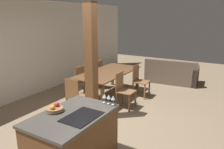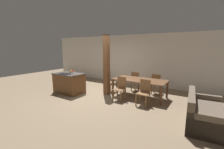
{
  "view_description": "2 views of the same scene",
  "coord_description": "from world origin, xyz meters",
  "px_view_note": "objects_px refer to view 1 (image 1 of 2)",
  "views": [
    {
      "loc": [
        -3.56,
        -2.26,
        2.24
      ],
      "look_at": [
        0.6,
        0.2,
        0.95
      ],
      "focal_mm": 35.0,
      "sensor_mm": 36.0,
      "label": 1
    },
    {
      "loc": [
        3.8,
        -4.74,
        2.02
      ],
      "look_at": [
        0.6,
        0.2,
        0.95
      ],
      "focal_mm": 24.0,
      "sensor_mm": 36.0,
      "label": 2
    }
  ],
  "objects_px": {
    "fruit_bowl": "(55,109)",
    "dining_chair_near_right": "(139,80)",
    "dining_chair_near_left": "(124,90)",
    "couch": "(171,74)",
    "dining_chair_far_right": "(96,73)",
    "kitchen_island": "(73,141)",
    "wine_glass_far": "(104,96)",
    "timber_post": "(91,63)",
    "dining_chair_far_left": "(77,81)",
    "dining_chair_head_end": "(75,96)",
    "wine_glass_middle": "(109,97)",
    "dining_table": "(108,74)",
    "wine_glass_near": "(113,98)"
  },
  "relations": [
    {
      "from": "kitchen_island",
      "to": "wine_glass_far",
      "type": "relative_size",
      "value": 8.49
    },
    {
      "from": "wine_glass_middle",
      "to": "dining_chair_far_left",
      "type": "height_order",
      "value": "wine_glass_middle"
    },
    {
      "from": "kitchen_island",
      "to": "couch",
      "type": "xyz_separation_m",
      "value": [
        5.2,
        -0.01,
        -0.16
      ]
    },
    {
      "from": "couch",
      "to": "dining_chair_head_end",
      "type": "bearing_deg",
      "value": 67.98
    },
    {
      "from": "wine_glass_near",
      "to": "couch",
      "type": "height_order",
      "value": "wine_glass_near"
    },
    {
      "from": "dining_chair_far_left",
      "to": "dining_chair_far_right",
      "type": "distance_m",
      "value": 0.96
    },
    {
      "from": "dining_chair_far_left",
      "to": "dining_chair_near_left",
      "type": "bearing_deg",
      "value": 90.0
    },
    {
      "from": "dining_chair_near_left",
      "to": "couch",
      "type": "xyz_separation_m",
      "value": [
        2.8,
        -0.43,
        -0.19
      ]
    },
    {
      "from": "wine_glass_far",
      "to": "timber_post",
      "type": "relative_size",
      "value": 0.06
    },
    {
      "from": "wine_glass_near",
      "to": "timber_post",
      "type": "relative_size",
      "value": 0.06
    },
    {
      "from": "wine_glass_far",
      "to": "timber_post",
      "type": "height_order",
      "value": "timber_post"
    },
    {
      "from": "wine_glass_near",
      "to": "dining_chair_near_left",
      "type": "bearing_deg",
      "value": 22.76
    },
    {
      "from": "kitchen_island",
      "to": "dining_chair_near_right",
      "type": "bearing_deg",
      "value": 6.98
    },
    {
      "from": "wine_glass_near",
      "to": "couch",
      "type": "relative_size",
      "value": 0.09
    },
    {
      "from": "fruit_bowl",
      "to": "dining_chair_far_right",
      "type": "xyz_separation_m",
      "value": [
        3.42,
        1.63,
        -0.46
      ]
    },
    {
      "from": "couch",
      "to": "timber_post",
      "type": "bearing_deg",
      "value": 73.48
    },
    {
      "from": "wine_glass_near",
      "to": "dining_chair_far_left",
      "type": "relative_size",
      "value": 0.17
    },
    {
      "from": "dining_chair_far_left",
      "to": "wine_glass_near",
      "type": "bearing_deg",
      "value": 50.99
    },
    {
      "from": "dining_table",
      "to": "wine_glass_middle",
      "type": "bearing_deg",
      "value": -148.25
    },
    {
      "from": "wine_glass_middle",
      "to": "dining_table",
      "type": "xyz_separation_m",
      "value": [
        2.3,
        1.42,
        -0.35
      ]
    },
    {
      "from": "kitchen_island",
      "to": "fruit_bowl",
      "type": "height_order",
      "value": "fruit_bowl"
    },
    {
      "from": "dining_chair_near_left",
      "to": "dining_chair_far_left",
      "type": "relative_size",
      "value": 1.0
    },
    {
      "from": "wine_glass_near",
      "to": "couch",
      "type": "bearing_deg",
      "value": 4.19
    },
    {
      "from": "dining_chair_near_right",
      "to": "dining_chair_head_end",
      "type": "height_order",
      "value": "same"
    },
    {
      "from": "wine_glass_middle",
      "to": "dining_chair_head_end",
      "type": "xyz_separation_m",
      "value": [
        0.86,
        1.42,
        -0.53
      ]
    },
    {
      "from": "wine_glass_near",
      "to": "wine_glass_far",
      "type": "distance_m",
      "value": 0.16
    },
    {
      "from": "kitchen_island",
      "to": "dining_table",
      "type": "relative_size",
      "value": 0.61
    },
    {
      "from": "fruit_bowl",
      "to": "dining_chair_near_right",
      "type": "xyz_separation_m",
      "value": [
        3.42,
        0.14,
        -0.46
      ]
    },
    {
      "from": "dining_table",
      "to": "dining_chair_near_right",
      "type": "xyz_separation_m",
      "value": [
        0.48,
        -0.74,
        -0.18
      ]
    },
    {
      "from": "kitchen_island",
      "to": "dining_chair_far_left",
      "type": "distance_m",
      "value": 3.06
    },
    {
      "from": "dining_chair_far_right",
      "to": "dining_chair_head_end",
      "type": "relative_size",
      "value": 1.0
    },
    {
      "from": "wine_glass_middle",
      "to": "wine_glass_far",
      "type": "distance_m",
      "value": 0.08
    },
    {
      "from": "dining_chair_near_left",
      "to": "wine_glass_middle",
      "type": "bearing_deg",
      "value": -159.46
    },
    {
      "from": "dining_chair_far_right",
      "to": "couch",
      "type": "relative_size",
      "value": 0.5
    },
    {
      "from": "couch",
      "to": "wine_glass_near",
      "type": "bearing_deg",
      "value": 89.44
    },
    {
      "from": "timber_post",
      "to": "dining_chair_near_left",
      "type": "bearing_deg",
      "value": -21.18
    },
    {
      "from": "wine_glass_far",
      "to": "dining_chair_far_right",
      "type": "bearing_deg",
      "value": 36.84
    },
    {
      "from": "fruit_bowl",
      "to": "dining_chair_near_right",
      "type": "distance_m",
      "value": 3.46
    },
    {
      "from": "wine_glass_middle",
      "to": "timber_post",
      "type": "relative_size",
      "value": 0.06
    },
    {
      "from": "kitchen_island",
      "to": "dining_chair_far_right",
      "type": "bearing_deg",
      "value": 29.41
    },
    {
      "from": "dining_chair_far_right",
      "to": "dining_chair_head_end",
      "type": "height_order",
      "value": "same"
    },
    {
      "from": "wine_glass_far",
      "to": "dining_chair_far_left",
      "type": "bearing_deg",
      "value": 48.86
    },
    {
      "from": "wine_glass_far",
      "to": "dining_chair_near_left",
      "type": "relative_size",
      "value": 0.17
    },
    {
      "from": "fruit_bowl",
      "to": "wine_glass_middle",
      "type": "bearing_deg",
      "value": -40.26
    },
    {
      "from": "dining_chair_far_left",
      "to": "timber_post",
      "type": "bearing_deg",
      "value": 52.65
    },
    {
      "from": "dining_chair_far_right",
      "to": "kitchen_island",
      "type": "bearing_deg",
      "value": 29.41
    },
    {
      "from": "dining_chair_near_left",
      "to": "timber_post",
      "type": "xyz_separation_m",
      "value": [
        -0.87,
        0.34,
        0.79
      ]
    },
    {
      "from": "dining_table",
      "to": "dining_chair_far_right",
      "type": "xyz_separation_m",
      "value": [
        0.48,
        0.74,
        -0.18
      ]
    },
    {
      "from": "fruit_bowl",
      "to": "couch",
      "type": "distance_m",
      "value": 5.3
    },
    {
      "from": "wine_glass_far",
      "to": "timber_post",
      "type": "bearing_deg",
      "value": 44.77
    }
  ]
}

